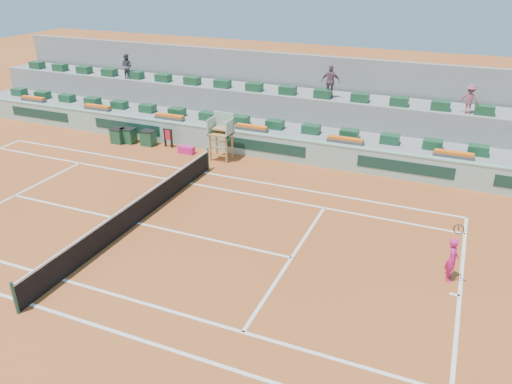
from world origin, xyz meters
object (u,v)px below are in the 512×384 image
player_bag (186,150)px  umpire_chair (222,130)px  drink_cooler_a (148,138)px  tennis_player (452,259)px

player_bag → umpire_chair: 2.51m
drink_cooler_a → tennis_player: tennis_player is taller
player_bag → drink_cooler_a: drink_cooler_a is taller
umpire_chair → drink_cooler_a: size_ratio=2.86×
player_bag → drink_cooler_a: 2.59m
drink_cooler_a → tennis_player: bearing=-23.2°
drink_cooler_a → player_bag: bearing=-6.4°
drink_cooler_a → umpire_chair: bearing=-3.0°
player_bag → umpire_chair: bearing=1.1°
player_bag → umpire_chair: (2.12, 0.04, 1.35)m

